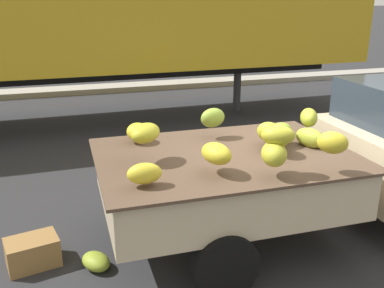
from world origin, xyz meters
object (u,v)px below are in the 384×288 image
(pickup_truck, at_px, (372,154))
(semi_trailer, at_px, (91,4))
(produce_crate, at_px, (33,252))
(fallen_banana_bunch_near_tailgate, at_px, (96,261))

(pickup_truck, bearing_deg, semi_trailer, 116.64)
(pickup_truck, distance_m, semi_trailer, 6.44)
(semi_trailer, distance_m, produce_crate, 6.02)
(semi_trailer, xyz_separation_m, fallen_banana_bunch_near_tailgate, (-0.61, -5.66, -2.46))
(fallen_banana_bunch_near_tailgate, relative_size, produce_crate, 0.68)
(fallen_banana_bunch_near_tailgate, bearing_deg, semi_trailer, 83.89)
(semi_trailer, bearing_deg, produce_crate, -103.86)
(semi_trailer, xyz_separation_m, produce_crate, (-1.23, -5.39, -2.39))
(fallen_banana_bunch_near_tailgate, distance_m, produce_crate, 0.68)
(pickup_truck, xyz_separation_m, semi_trailer, (-2.74, 5.59, 1.65))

